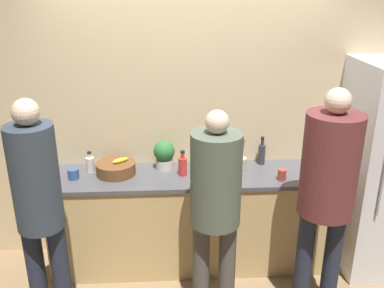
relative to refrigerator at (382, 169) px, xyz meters
name	(u,v)px	position (x,y,z in m)	size (l,w,h in m)	color
ground_plane	(193,284)	(-1.65, -0.25, -0.93)	(14.00, 14.00, 0.00)	#8C704C
wall_back	(189,119)	(-1.65, 0.37, 0.37)	(5.20, 0.06, 2.60)	#D6BC8C
counter	(191,218)	(-1.65, 0.08, -0.48)	(2.45, 0.60, 0.90)	tan
refrigerator	(382,169)	(0.00, 0.00, 0.00)	(0.60, 0.72, 1.86)	white
person_left	(39,202)	(-2.72, -0.62, 0.10)	(0.32, 0.32, 1.77)	#232838
person_center	(216,198)	(-1.50, -0.54, 0.06)	(0.37, 0.37, 1.65)	#4C4742
person_right	(328,182)	(-0.70, -0.56, 0.17)	(0.40, 0.40, 1.79)	#232838
fruit_bowl	(116,168)	(-2.29, 0.11, 0.02)	(0.34, 0.34, 0.15)	brown
utensil_crock	(241,163)	(-1.20, 0.13, 0.03)	(0.10, 0.10, 0.30)	#ADA393
bottle_red	(183,166)	(-1.71, 0.06, 0.05)	(0.07, 0.07, 0.22)	red
bottle_dark	(262,153)	(-1.00, 0.26, 0.07)	(0.06, 0.06, 0.26)	#333338
bottle_clear	(90,164)	(-2.51, 0.17, 0.04)	(0.07, 0.07, 0.19)	silver
cup_red	(282,175)	(-0.90, -0.09, 0.01)	(0.07, 0.07, 0.10)	#A33D33
cup_blue	(73,174)	(-2.63, 0.04, 0.01)	(0.09, 0.09, 0.09)	#335184
potted_plant	(164,154)	(-1.87, 0.20, 0.10)	(0.19, 0.19, 0.26)	beige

